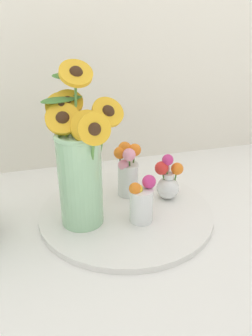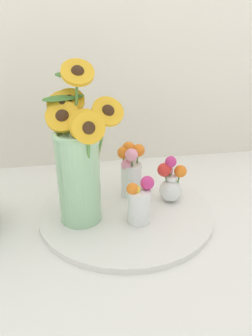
{
  "view_description": "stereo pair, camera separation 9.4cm",
  "coord_description": "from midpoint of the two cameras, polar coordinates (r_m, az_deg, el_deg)",
  "views": [
    {
      "loc": [
        -0.25,
        -0.75,
        0.55
      ],
      "look_at": [
        -0.01,
        0.07,
        0.16
      ],
      "focal_mm": 35.0,
      "sensor_mm": 36.0,
      "label": 1
    },
    {
      "loc": [
        -0.16,
        -0.77,
        0.55
      ],
      "look_at": [
        -0.01,
        0.07,
        0.16
      ],
      "focal_mm": 35.0,
      "sensor_mm": 36.0,
      "label": 2
    }
  ],
  "objects": [
    {
      "name": "vase_small_center",
      "position": [
        0.92,
        -0.2,
        -5.84
      ],
      "size": [
        0.08,
        0.07,
        0.14
      ],
      "color": "white",
      "rests_on": "serving_tray"
    },
    {
      "name": "ground_plane",
      "position": [
        0.96,
        -0.84,
        -10.12
      ],
      "size": [
        6.0,
        6.0,
        0.0
      ],
      "primitive_type": "plane",
      "color": "white"
    },
    {
      "name": "vase_bulb_right",
      "position": [
        1.04,
        4.65,
        -1.96
      ],
      "size": [
        0.09,
        0.08,
        0.15
      ],
      "color": "white",
      "rests_on": "serving_tray"
    },
    {
      "name": "serving_tray",
      "position": [
        1.01,
        -2.68,
        -7.68
      ],
      "size": [
        0.52,
        0.52,
        0.02
      ],
      "color": "white",
      "rests_on": "ground_plane"
    },
    {
      "name": "mason_jar_sunflowers",
      "position": [
        0.89,
        -11.05,
        0.56
      ],
      "size": [
        0.23,
        0.22,
        0.44
      ],
      "color": "#99CC9E",
      "rests_on": "serving_tray"
    },
    {
      "name": "vase_small_back",
      "position": [
        1.04,
        -2.31,
        -0.29
      ],
      "size": [
        0.09,
        0.09,
        0.18
      ],
      "color": "white",
      "rests_on": "serving_tray"
    }
  ]
}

